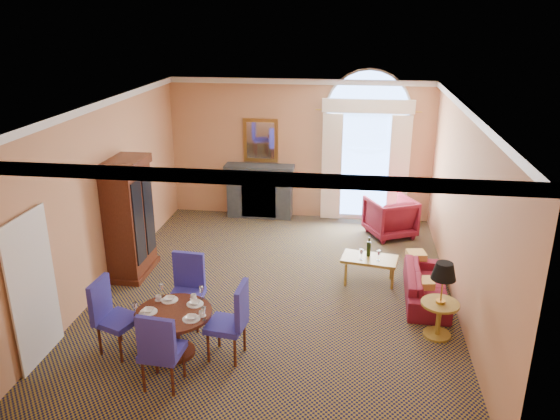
# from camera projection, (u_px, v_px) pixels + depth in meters

# --- Properties ---
(ground) EXTENTS (7.50, 7.50, 0.00)m
(ground) POSITION_uv_depth(u_px,v_px,m) (276.00, 289.00, 9.54)
(ground) COLOR #111337
(ground) RESTS_ON ground
(room_envelope) EXTENTS (6.04, 7.52, 3.45)m
(room_envelope) POSITION_uv_depth(u_px,v_px,m) (280.00, 140.00, 9.31)
(room_envelope) COLOR tan
(room_envelope) RESTS_ON ground
(armoire) EXTENTS (0.62, 1.10, 2.17)m
(armoire) POSITION_uv_depth(u_px,v_px,m) (129.00, 220.00, 9.82)
(armoire) COLOR #401A0E
(armoire) RESTS_ON ground
(dining_table) EXTENTS (1.07, 1.07, 0.87)m
(dining_table) POSITION_uv_depth(u_px,v_px,m) (174.00, 322.00, 7.58)
(dining_table) COLOR #401A0E
(dining_table) RESTS_ON ground
(dining_chair_north) EXTENTS (0.52, 0.54, 1.12)m
(dining_chair_north) POSITION_uv_depth(u_px,v_px,m) (188.00, 284.00, 8.36)
(dining_chair_north) COLOR #2C289E
(dining_chair_north) RESTS_ON ground
(dining_chair_south) EXTENTS (0.54, 0.56, 1.12)m
(dining_chair_south) POSITION_uv_depth(u_px,v_px,m) (160.00, 347.00, 6.79)
(dining_chair_south) COLOR #2C289E
(dining_chair_south) RESTS_ON ground
(dining_chair_east) EXTENTS (0.56, 0.56, 1.12)m
(dining_chair_east) POSITION_uv_depth(u_px,v_px,m) (234.00, 317.00, 7.47)
(dining_chair_east) COLOR #2C289E
(dining_chair_east) RESTS_ON ground
(dining_chair_west) EXTENTS (0.64, 0.64, 1.12)m
(dining_chair_west) POSITION_uv_depth(u_px,v_px,m) (110.00, 312.00, 7.60)
(dining_chair_west) COLOR #2C289E
(dining_chair_west) RESTS_ON ground
(sofa) EXTENTS (0.74, 1.76, 0.51)m
(sofa) POSITION_uv_depth(u_px,v_px,m) (426.00, 285.00, 9.15)
(sofa) COLOR maroon
(sofa) RESTS_ON ground
(armchair) EXTENTS (1.23, 1.24, 0.85)m
(armchair) POSITION_uv_depth(u_px,v_px,m) (390.00, 217.00, 11.72)
(armchair) COLOR maroon
(armchair) RESTS_ON ground
(coffee_table) EXTENTS (1.04, 0.68, 0.84)m
(coffee_table) POSITION_uv_depth(u_px,v_px,m) (369.00, 260.00, 9.64)
(coffee_table) COLOR #AB8833
(coffee_table) RESTS_ON ground
(side_table) EXTENTS (0.56, 0.56, 1.18)m
(side_table) POSITION_uv_depth(u_px,v_px,m) (442.00, 291.00, 7.92)
(side_table) COLOR #AB8833
(side_table) RESTS_ON ground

